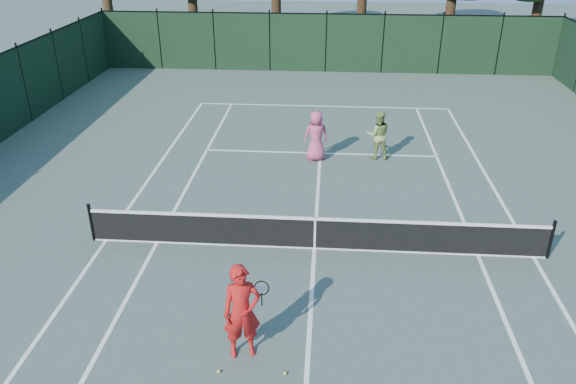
# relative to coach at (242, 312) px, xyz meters

# --- Properties ---
(ground) EXTENTS (90.00, 90.00, 0.00)m
(ground) POSITION_rel_coach_xyz_m (1.26, 3.90, -1.00)
(ground) COLOR #45544B
(ground) RESTS_ON ground
(sideline_doubles_left) EXTENTS (0.10, 23.77, 0.01)m
(sideline_doubles_left) POSITION_rel_coach_xyz_m (-4.23, 3.90, -1.00)
(sideline_doubles_left) COLOR white
(sideline_doubles_left) RESTS_ON ground
(sideline_doubles_right) EXTENTS (0.10, 23.77, 0.01)m
(sideline_doubles_right) POSITION_rel_coach_xyz_m (6.74, 3.90, -1.00)
(sideline_doubles_right) COLOR white
(sideline_doubles_right) RESTS_ON ground
(sideline_singles_left) EXTENTS (0.10, 23.77, 0.01)m
(sideline_singles_left) POSITION_rel_coach_xyz_m (-2.86, 3.90, -1.00)
(sideline_singles_left) COLOR white
(sideline_singles_left) RESTS_ON ground
(sideline_singles_right) EXTENTS (0.10, 23.77, 0.01)m
(sideline_singles_right) POSITION_rel_coach_xyz_m (5.37, 3.90, -1.00)
(sideline_singles_right) COLOR white
(sideline_singles_right) RESTS_ON ground
(baseline_far) EXTENTS (10.97, 0.10, 0.01)m
(baseline_far) POSITION_rel_coach_xyz_m (1.26, 15.79, -1.00)
(baseline_far) COLOR white
(baseline_far) RESTS_ON ground
(service_line_far) EXTENTS (8.23, 0.10, 0.01)m
(service_line_far) POSITION_rel_coach_xyz_m (1.26, 10.30, -1.00)
(service_line_far) COLOR white
(service_line_far) RESTS_ON ground
(center_service_line) EXTENTS (0.10, 12.80, 0.01)m
(center_service_line) POSITION_rel_coach_xyz_m (1.26, 3.90, -1.00)
(center_service_line) COLOR white
(center_service_line) RESTS_ON ground
(tennis_net) EXTENTS (11.69, 0.09, 1.06)m
(tennis_net) POSITION_rel_coach_xyz_m (1.26, 3.90, -0.52)
(tennis_net) COLOR black
(tennis_net) RESTS_ON ground
(fence_far) EXTENTS (24.00, 0.05, 3.00)m
(fence_far) POSITION_rel_coach_xyz_m (1.26, 21.90, 0.50)
(fence_far) COLOR black
(fence_far) RESTS_ON ground
(coach) EXTENTS (0.89, 0.86, 2.00)m
(coach) POSITION_rel_coach_xyz_m (0.00, 0.00, 0.00)
(coach) COLOR red
(coach) RESTS_ON ground
(player_pink) EXTENTS (0.97, 0.75, 1.76)m
(player_pink) POSITION_rel_coach_xyz_m (1.11, 9.73, -0.12)
(player_pink) COLOR #D04971
(player_pink) RESTS_ON ground
(player_green) EXTENTS (0.88, 0.71, 1.72)m
(player_green) POSITION_rel_coach_xyz_m (3.24, 10.03, -0.14)
(player_green) COLOR #86A351
(player_green) RESTS_ON ground
(loose_ball_near_cart) EXTENTS (0.07, 0.07, 0.07)m
(loose_ball_near_cart) POSITION_rel_coach_xyz_m (0.85, -0.53, -0.96)
(loose_ball_near_cart) COLOR #BDE02D
(loose_ball_near_cart) RESTS_ON ground
(loose_ball_midcourt) EXTENTS (0.07, 0.07, 0.07)m
(loose_ball_midcourt) POSITION_rel_coach_xyz_m (-0.39, -0.58, -0.96)
(loose_ball_midcourt) COLOR #C8E62F
(loose_ball_midcourt) RESTS_ON ground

